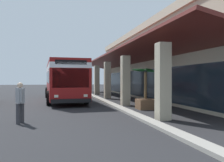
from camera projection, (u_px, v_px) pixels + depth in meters
The scene contains 6 objects.
ground at pixel (139, 99), 20.92m from camera, with size 120.00×120.00×0.00m, color #262628.
curb_strip at pixel (98, 98), 20.92m from camera, with size 34.03×0.50×0.12m, color #9E998E.
plaza_building at pixel (193, 63), 23.14m from camera, with size 28.66×15.23×6.70m.
transit_bus at pixel (63, 78), 19.48m from camera, with size 11.33×3.22×3.34m.
pedestrian at pixel (20, 101), 9.20m from camera, with size 0.65×0.41×1.64m.
potted_palm at pixel (145, 99), 13.66m from camera, with size 1.66×1.57×2.44m.
Camera 1 is at (19.75, 0.71, 1.76)m, focal length 37.08 mm.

